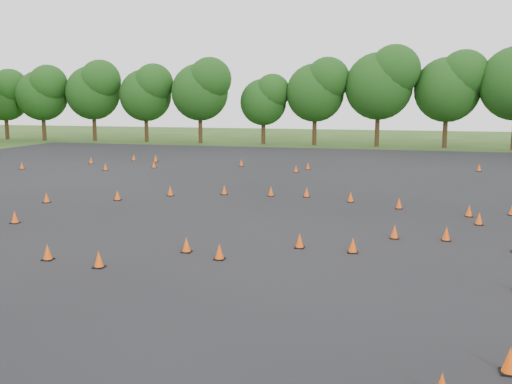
{
  "coord_description": "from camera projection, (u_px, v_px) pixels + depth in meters",
  "views": [
    {
      "loc": [
        5.29,
        -16.37,
        4.68
      ],
      "look_at": [
        0.0,
        4.0,
        1.2
      ],
      "focal_mm": 40.0,
      "sensor_mm": 36.0,
      "label": 1
    }
  ],
  "objects": [
    {
      "name": "ground",
      "position": [
        224.0,
        250.0,
        17.71
      ],
      "size": [
        140.0,
        140.0,
        0.0
      ],
      "primitive_type": "plane",
      "color": "#2D5119",
      "rests_on": "ground"
    },
    {
      "name": "traffic_cones",
      "position": [
        252.0,
        210.0,
        22.97
      ],
      "size": [
        36.05,
        33.05,
        0.45
      ],
      "color": "#FD520A",
      "rests_on": "asphalt_pad"
    },
    {
      "name": "treeline",
      "position": [
        393.0,
        98.0,
        49.72
      ],
      "size": [
        87.27,
        31.99,
        10.81
      ],
      "color": "#184012",
      "rests_on": "ground"
    },
    {
      "name": "asphalt_pad",
      "position": [
        268.0,
        213.0,
        23.44
      ],
      "size": [
        62.0,
        62.0,
        0.0
      ],
      "primitive_type": "plane",
      "color": "black",
      "rests_on": "ground"
    }
  ]
}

